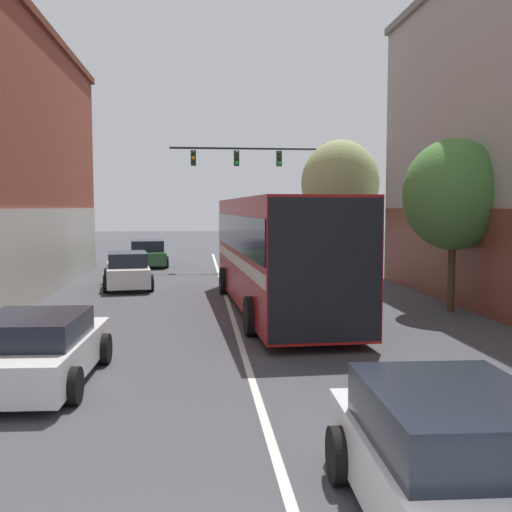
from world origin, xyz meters
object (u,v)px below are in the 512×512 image
hatchback_foreground (460,471)px  street_tree_far (340,183)px  parked_car_left_near (36,350)px  bus (277,248)px  traffic_signal_gantry (274,175)px  parked_car_left_mid (128,271)px  parked_car_left_far (147,254)px  street_tree_near (453,195)px

hatchback_foreground → street_tree_far: 24.29m
parked_car_left_near → bus: bearing=-33.6°
traffic_signal_gantry → street_tree_far: traffic_signal_gantry is taller
parked_car_left_mid → parked_car_left_far: size_ratio=0.98×
hatchback_foreground → parked_car_left_near: (-5.49, 5.73, -0.05)m
bus → parked_car_left_near: bus is taller
parked_car_left_near → parked_car_left_far: 22.32m
parked_car_left_mid → traffic_signal_gantry: traffic_signal_gantry is taller
street_tree_near → traffic_signal_gantry: bearing=105.6°
traffic_signal_gantry → street_tree_near: size_ratio=1.55×
bus → parked_car_left_near: 9.34m
bus → traffic_signal_gantry: bearing=-9.6°
parked_car_left_mid → parked_car_left_far: 9.04m
parked_car_left_near → parked_car_left_mid: parked_car_left_mid is taller
hatchback_foreground → street_tree_near: street_tree_near is taller
parked_car_left_far → parked_car_left_near: bearing=173.0°
bus → parked_car_left_near: size_ratio=2.85×
hatchback_foreground → street_tree_near: size_ratio=0.81×
street_tree_near → parked_car_left_mid: bearing=148.5°
bus → parked_car_left_mid: 7.96m
bus → hatchback_foreground: 13.28m
parked_car_left_near → parked_car_left_far: parked_car_left_far is taller
traffic_signal_gantry → street_tree_near: (3.83, -13.75, -1.32)m
parked_car_left_mid → street_tree_far: (9.80, 4.57, 3.73)m
hatchback_foreground → parked_car_left_mid: (-5.37, 19.02, 0.01)m
bus → hatchback_foreground: bus is taller
parked_car_left_near → parked_car_left_mid: (0.13, 13.28, 0.06)m
traffic_signal_gantry → street_tree_far: (2.94, -2.62, -0.51)m
hatchback_foreground → parked_car_left_mid: 19.76m
traffic_signal_gantry → parked_car_left_near: bearing=-108.8°
hatchback_foreground → parked_car_left_far: size_ratio=0.93×
bus → street_tree_far: 11.56m
bus → traffic_signal_gantry: size_ratio=1.46×
street_tree_near → street_tree_far: 11.19m
traffic_signal_gantry → parked_car_left_mid: bearing=-133.6°
traffic_signal_gantry → street_tree_far: 3.97m
hatchback_foreground → street_tree_near: 13.86m
street_tree_near → parked_car_left_near: bearing=-148.1°
parked_car_left_mid → bus: bearing=-145.4°
hatchback_foreground → street_tree_far: bearing=-8.9°
hatchback_foreground → parked_car_left_mid: parked_car_left_mid is taller
hatchback_foreground → parked_car_left_near: hatchback_foreground is taller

